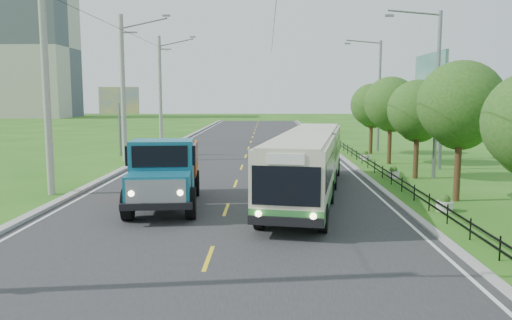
{
  "coord_description": "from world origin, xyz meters",
  "views": [
    {
      "loc": [
        1.62,
        -13.36,
        4.46
      ],
      "look_at": [
        1.17,
        6.85,
        1.9
      ],
      "focal_mm": 35.0,
      "sensor_mm": 36.0,
      "label": 1
    }
  ],
  "objects_px": {
    "bus": "(308,159)",
    "pole_far": "(161,90)",
    "streetlight_mid": "(434,89)",
    "planter_near": "(445,204)",
    "tree_fifth": "(391,106)",
    "dump_truck": "(165,168)",
    "pole_near": "(47,83)",
    "billboard_left": "(119,105)",
    "tree_back": "(372,107)",
    "planter_mid": "(393,173)",
    "tree_third": "(461,108)",
    "streetlight_far": "(377,91)",
    "planter_far": "(365,156)",
    "billboard_right": "(430,83)",
    "tree_fourth": "(418,113)",
    "pole_mid": "(123,88)"
  },
  "relations": [
    {
      "from": "bus",
      "to": "pole_far",
      "type": "bearing_deg",
      "value": 125.84
    },
    {
      "from": "pole_far",
      "to": "streetlight_mid",
      "type": "xyz_separation_m",
      "value": [
        18.9,
        -19.0,
        -0.19
      ]
    },
    {
      "from": "pole_far",
      "to": "planter_near",
      "type": "xyz_separation_m",
      "value": [
        16.86,
        -27.0,
        -4.81
      ]
    },
    {
      "from": "tree_fifth",
      "to": "dump_truck",
      "type": "height_order",
      "value": "tree_fifth"
    },
    {
      "from": "pole_near",
      "to": "billboard_left",
      "type": "relative_size",
      "value": 1.92
    },
    {
      "from": "tree_back",
      "to": "streetlight_mid",
      "type": "distance_m",
      "value": 12.23
    },
    {
      "from": "planter_mid",
      "to": "tree_fifth",
      "type": "bearing_deg",
      "value": 78.44
    },
    {
      "from": "planter_mid",
      "to": "planter_near",
      "type": "bearing_deg",
      "value": -90.0
    },
    {
      "from": "planter_mid",
      "to": "pole_far",
      "type": "bearing_deg",
      "value": 131.59
    },
    {
      "from": "tree_third",
      "to": "tree_back",
      "type": "height_order",
      "value": "tree_third"
    },
    {
      "from": "streetlight_far",
      "to": "planter_mid",
      "type": "height_order",
      "value": "streetlight_far"
    },
    {
      "from": "streetlight_far",
      "to": "planter_far",
      "type": "distance_m",
      "value": 7.84
    },
    {
      "from": "tree_third",
      "to": "dump_truck",
      "type": "bearing_deg",
      "value": -173.28
    },
    {
      "from": "tree_fifth",
      "to": "planter_mid",
      "type": "xyz_separation_m",
      "value": [
        -1.26,
        -6.14,
        -3.57
      ]
    },
    {
      "from": "pole_near",
      "to": "streetlight_far",
      "type": "relative_size",
      "value": 1.1
    },
    {
      "from": "tree_third",
      "to": "dump_truck",
      "type": "distance_m",
      "value": 12.72
    },
    {
      "from": "streetlight_mid",
      "to": "billboard_left",
      "type": "xyz_separation_m",
      "value": [
        -20.14,
        10.0,
        -1.04
      ]
    },
    {
      "from": "planter_near",
      "to": "billboard_left",
      "type": "xyz_separation_m",
      "value": [
        -18.1,
        18.0,
        3.58
      ]
    },
    {
      "from": "tree_third",
      "to": "bus",
      "type": "distance_m",
      "value": 6.83
    },
    {
      "from": "pole_near",
      "to": "tree_back",
      "type": "bearing_deg",
      "value": 43.41
    },
    {
      "from": "planter_far",
      "to": "bus",
      "type": "xyz_separation_m",
      "value": [
        -5.14,
        -13.17,
        1.42
      ]
    },
    {
      "from": "tree_third",
      "to": "tree_fifth",
      "type": "bearing_deg",
      "value": 90.0
    },
    {
      "from": "billboard_right",
      "to": "planter_mid",
      "type": "bearing_deg",
      "value": -121.66
    },
    {
      "from": "pole_far",
      "to": "streetlight_mid",
      "type": "bearing_deg",
      "value": -45.14
    },
    {
      "from": "tree_back",
      "to": "dump_truck",
      "type": "height_order",
      "value": "tree_back"
    },
    {
      "from": "planter_far",
      "to": "bus",
      "type": "height_order",
      "value": "bus"
    },
    {
      "from": "tree_fourth",
      "to": "planter_far",
      "type": "relative_size",
      "value": 8.06
    },
    {
      "from": "tree_fourth",
      "to": "planter_near",
      "type": "distance_m",
      "value": 8.87
    },
    {
      "from": "planter_near",
      "to": "tree_fifth",
      "type": "bearing_deg",
      "value": 84.92
    },
    {
      "from": "bus",
      "to": "pole_mid",
      "type": "bearing_deg",
      "value": 143.89
    },
    {
      "from": "streetlight_mid",
      "to": "planter_near",
      "type": "relative_size",
      "value": 13.54
    },
    {
      "from": "pole_far",
      "to": "bus",
      "type": "xyz_separation_m",
      "value": [
        11.72,
        -24.17,
        -3.39
      ]
    },
    {
      "from": "billboard_right",
      "to": "dump_truck",
      "type": "relative_size",
      "value": 1.06
    },
    {
      "from": "dump_truck",
      "to": "tree_fifth",
      "type": "bearing_deg",
      "value": 41.17
    },
    {
      "from": "planter_far",
      "to": "dump_truck",
      "type": "height_order",
      "value": "dump_truck"
    },
    {
      "from": "tree_third",
      "to": "planter_mid",
      "type": "relative_size",
      "value": 8.96
    },
    {
      "from": "planter_near",
      "to": "bus",
      "type": "distance_m",
      "value": 6.03
    },
    {
      "from": "tree_back",
      "to": "streetlight_mid",
      "type": "xyz_separation_m",
      "value": [
        0.79,
        -12.14,
        1.25
      ]
    },
    {
      "from": "planter_far",
      "to": "billboard_left",
      "type": "distance_m",
      "value": 18.56
    },
    {
      "from": "dump_truck",
      "to": "billboard_left",
      "type": "bearing_deg",
      "value": 105.69
    },
    {
      "from": "tree_third",
      "to": "planter_far",
      "type": "distance_m",
      "value": 14.4
    },
    {
      "from": "pole_near",
      "to": "planter_near",
      "type": "height_order",
      "value": "pole_near"
    },
    {
      "from": "pole_mid",
      "to": "pole_far",
      "type": "bearing_deg",
      "value": 90.0
    },
    {
      "from": "pole_mid",
      "to": "streetlight_mid",
      "type": "distance_m",
      "value": 20.16
    },
    {
      "from": "planter_near",
      "to": "tree_third",
      "type": "bearing_deg",
      "value": 59.59
    },
    {
      "from": "planter_mid",
      "to": "streetlight_mid",
      "type": "bearing_deg",
      "value": 0.0
    },
    {
      "from": "planter_far",
      "to": "billboard_right",
      "type": "relative_size",
      "value": 0.09
    },
    {
      "from": "pole_far",
      "to": "tree_fifth",
      "type": "distance_m",
      "value": 22.25
    },
    {
      "from": "streetlight_far",
      "to": "planter_near",
      "type": "relative_size",
      "value": 13.54
    },
    {
      "from": "pole_far",
      "to": "streetlight_mid",
      "type": "height_order",
      "value": "pole_far"
    }
  ]
}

